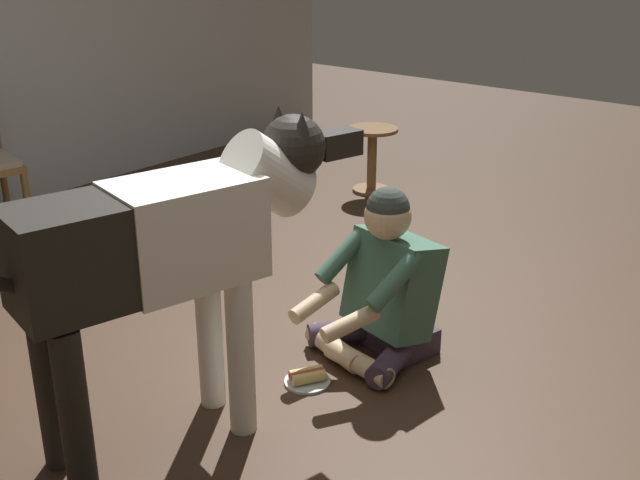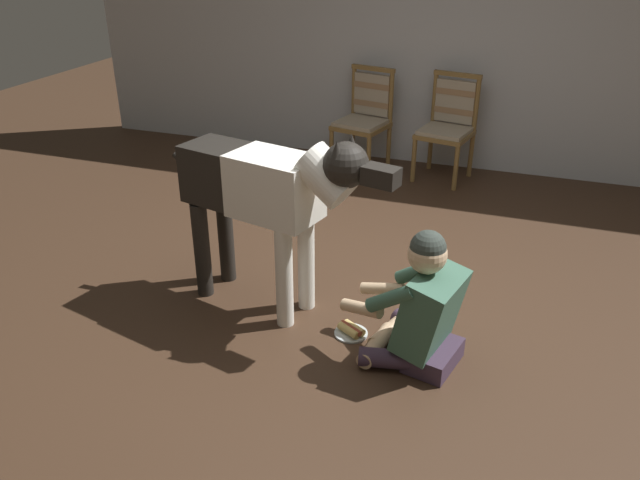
{
  "view_description": "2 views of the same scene",
  "coord_description": "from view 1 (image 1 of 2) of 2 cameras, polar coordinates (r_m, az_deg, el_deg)",
  "views": [
    {
      "loc": [
        -2.28,
        -2.21,
        1.86
      ],
      "look_at": [
        0.11,
        -0.27,
        0.63
      ],
      "focal_mm": 44.26,
      "sensor_mm": 36.0,
      "label": 1
    },
    {
      "loc": [
        0.85,
        -3.32,
        2.23
      ],
      "look_at": [
        -0.22,
        -0.27,
        0.59
      ],
      "focal_mm": 35.42,
      "sensor_mm": 36.0,
      "label": 2
    }
  ],
  "objects": [
    {
      "name": "round_side_table",
      "position": [
        5.88,
        3.79,
        6.22
      ],
      "size": [
        0.37,
        0.37,
        0.49
      ],
      "color": "brown",
      "rests_on": "ground"
    },
    {
      "name": "person_sitting_on_floor",
      "position": [
        3.59,
        4.62,
        -3.52
      ],
      "size": [
        0.71,
        0.57,
        0.81
      ],
      "color": "#413044",
      "rests_on": "ground"
    },
    {
      "name": "hot_dog_on_plate",
      "position": [
        3.49,
        -0.93,
        -9.9
      ],
      "size": [
        0.2,
        0.2,
        0.06
      ],
      "color": "silver",
      "rests_on": "ground"
    },
    {
      "name": "large_dog",
      "position": [
        2.86,
        -10.66,
        -0.34
      ],
      "size": [
        1.57,
        0.54,
        1.22
      ],
      "color": "white",
      "rests_on": "ground"
    },
    {
      "name": "ground_plane",
      "position": [
        3.68,
        -4.34,
        -8.63
      ],
      "size": [
        13.33,
        13.33,
        0.0
      ],
      "primitive_type": "plane",
      "color": "#402B1D"
    }
  ]
}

